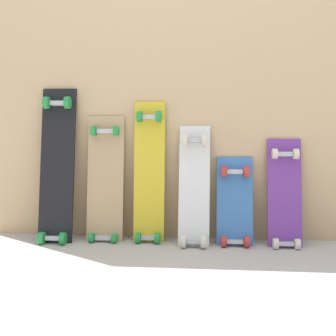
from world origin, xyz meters
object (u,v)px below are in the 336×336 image
object	(u,v)px
skateboard_blue	(235,207)
skateboard_yellow	(149,177)
skateboard_natural	(105,184)
skateboard_purple	(285,199)
skateboard_black	(57,170)
skateboard_white	(194,191)

from	to	relation	value
skateboard_blue	skateboard_yellow	bearing A→B (deg)	177.16
skateboard_natural	skateboard_purple	xyz separation A→B (m)	(1.02, -0.02, -0.06)
skateboard_natural	skateboard_purple	distance (m)	1.02
skateboard_black	skateboard_purple	xyz separation A→B (m)	(1.29, 0.01, -0.15)
skateboard_blue	skateboard_purple	xyz separation A→B (m)	(0.27, -0.00, 0.05)
skateboard_black	skateboard_white	distance (m)	0.80
skateboard_black	skateboard_blue	distance (m)	1.04
skateboard_natural	skateboard_white	xyz separation A→B (m)	(0.52, -0.04, -0.02)
skateboard_blue	skateboard_natural	bearing A→B (deg)	178.53
skateboard_blue	skateboard_purple	bearing A→B (deg)	-0.62
skateboard_white	skateboard_yellow	bearing A→B (deg)	170.68
skateboard_natural	skateboard_yellow	size ratio (longest dim) A/B	0.91
skateboard_purple	skateboard_yellow	bearing A→B (deg)	177.96
skateboard_natural	skateboard_white	distance (m)	0.52
skateboard_black	skateboard_yellow	size ratio (longest dim) A/B	1.09
skateboard_natural	skateboard_blue	bearing A→B (deg)	-1.47
skateboard_natural	skateboard_black	bearing A→B (deg)	-173.62
skateboard_blue	skateboard_black	bearing A→B (deg)	-179.35
skateboard_yellow	skateboard_white	size ratio (longest dim) A/B	1.19
skateboard_black	skateboard_purple	size ratio (longest dim) A/B	1.43
skateboard_natural	skateboard_blue	size ratio (longest dim) A/B	1.42
skateboard_black	skateboard_natural	world-z (taller)	skateboard_black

